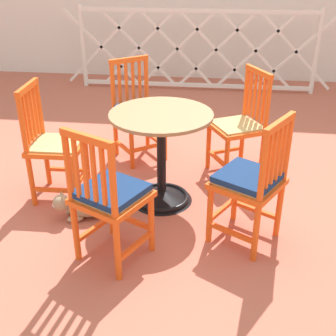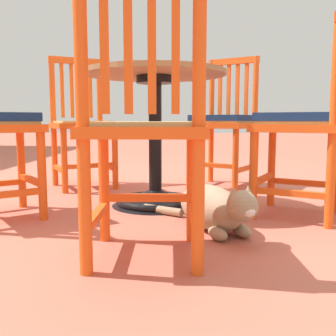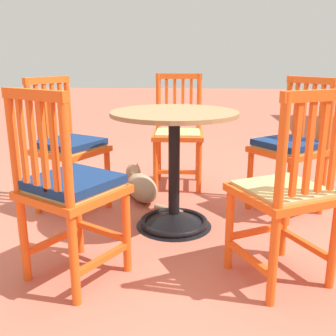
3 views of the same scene
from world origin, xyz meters
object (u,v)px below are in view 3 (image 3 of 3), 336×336
cafe_table (174,183)px  orange_chair_near_fence (68,148)px  orange_chair_facing_out (178,134)px  orange_chair_by_planter (70,190)px  tabby_cat (141,186)px  orange_chair_at_corner (290,148)px  orange_chair_tucked_in (287,195)px

cafe_table → orange_chair_near_fence: orange_chair_near_fence is taller
orange_chair_near_fence → orange_chair_facing_out: size_ratio=1.00×
orange_chair_by_planter → orange_chair_facing_out: 1.54m
orange_chair_by_planter → tabby_cat: orange_chair_by_planter is taller
orange_chair_at_corner → tabby_cat: orange_chair_at_corner is taller
orange_chair_near_fence → orange_chair_by_planter: (0.86, 0.28, 0.00)m
orange_chair_by_planter → orange_chair_tucked_in: same height
orange_chair_near_fence → orange_chair_by_planter: 0.91m
tabby_cat → cafe_table: bearing=29.6°
tabby_cat → orange_chair_by_planter: bearing=-8.3°
orange_chair_by_planter → orange_chair_at_corner: size_ratio=1.00×
orange_chair_near_fence → tabby_cat: orange_chair_near_fence is taller
orange_chair_at_corner → tabby_cat: 1.12m
tabby_cat → orange_chair_facing_out: bearing=142.2°
orange_chair_near_fence → orange_chair_tucked_in: size_ratio=1.00×
orange_chair_near_fence → orange_chair_facing_out: same height
orange_chair_tucked_in → orange_chair_at_corner: (-0.91, 0.22, 0.01)m
cafe_table → orange_chair_tucked_in: size_ratio=0.83×
cafe_table → tabby_cat: 0.60m
orange_chair_near_fence → orange_chair_tucked_in: (0.82, 1.28, -0.01)m
orange_chair_at_corner → orange_chair_by_planter: bearing=-51.8°
orange_chair_facing_out → tabby_cat: size_ratio=1.48×
orange_chair_facing_out → tabby_cat: orange_chair_facing_out is taller
orange_chair_by_planter → cafe_table: bearing=145.2°
orange_chair_near_fence → tabby_cat: size_ratio=1.48×
orange_chair_near_fence → orange_chair_facing_out: (-0.61, 0.72, -0.01)m
orange_chair_near_fence → orange_chair_facing_out: bearing=130.6°
orange_chair_at_corner → orange_chair_facing_out: bearing=-123.8°
cafe_table → orange_chair_by_planter: bearing=-34.8°
cafe_table → orange_chair_facing_out: 0.85m
orange_chair_near_fence → orange_chair_at_corner: (-0.09, 1.50, 0.00)m
orange_chair_by_planter → orange_chair_tucked_in: (-0.04, 0.99, -0.01)m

